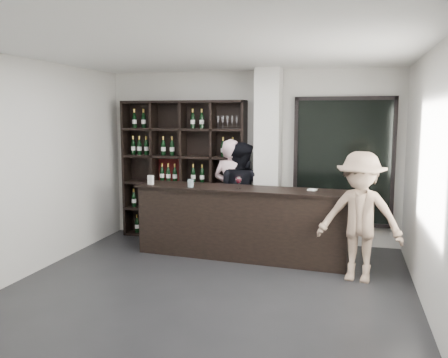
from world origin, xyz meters
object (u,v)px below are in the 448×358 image
(tasting_counter, at_px, (241,223))
(customer, at_px, (360,217))
(wine_shelf, at_px, (184,170))
(taster_pink, at_px, (231,192))
(taster_black, at_px, (240,194))

(tasting_counter, bearing_deg, customer, -14.75)
(wine_shelf, xyz_separation_m, customer, (2.95, -1.52, -0.35))
(wine_shelf, height_order, taster_pink, wine_shelf)
(tasting_counter, bearing_deg, wine_shelf, 148.32)
(wine_shelf, bearing_deg, taster_black, -8.93)
(customer, bearing_deg, tasting_counter, 171.76)
(wine_shelf, xyz_separation_m, taster_pink, (0.90, -0.17, -0.32))
(wine_shelf, relative_size, taster_black, 1.40)
(taster_black, bearing_deg, taster_pink, 17.85)
(customer, bearing_deg, taster_pink, 157.79)
(taster_black, height_order, customer, taster_black)
(customer, bearing_deg, wine_shelf, 163.96)
(taster_black, bearing_deg, wine_shelf, 8.92)
(wine_shelf, distance_m, taster_pink, 0.97)
(wine_shelf, relative_size, customer, 1.42)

